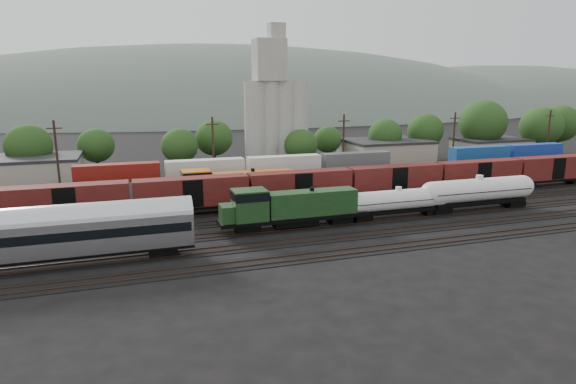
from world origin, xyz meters
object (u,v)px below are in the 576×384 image
object	(u,v)px
orange_locomotive	(231,185)
grain_silo	(276,115)
green_locomotive	(287,207)
tank_car_a	(398,201)
passenger_coach	(55,232)

from	to	relation	value
orange_locomotive	grain_silo	world-z (taller)	grain_silo
green_locomotive	grain_silo	world-z (taller)	grain_silo
tank_car_a	passenger_coach	xyz separation A→B (m)	(-40.13, -5.00, 1.18)
green_locomotive	tank_car_a	world-z (taller)	green_locomotive
green_locomotive	grain_silo	size ratio (longest dim) A/B	0.64
green_locomotive	tank_car_a	xyz separation A→B (m)	(15.32, -0.00, -0.40)
green_locomotive	tank_car_a	size ratio (longest dim) A/B	1.23
grain_silo	passenger_coach	bearing A→B (deg)	-127.98
tank_car_a	passenger_coach	distance (m)	40.46
green_locomotive	passenger_coach	size ratio (longest dim) A/B	0.72
orange_locomotive	passenger_coach	bearing A→B (deg)	-136.44
passenger_coach	tank_car_a	bearing A→B (deg)	7.10
tank_car_a	green_locomotive	bearing A→B (deg)	180.00
tank_car_a	orange_locomotive	size ratio (longest dim) A/B	0.76
orange_locomotive	grain_silo	distance (m)	31.12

